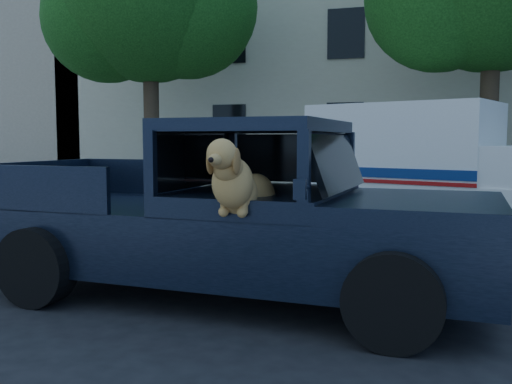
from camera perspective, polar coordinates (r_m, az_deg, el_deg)
ground at (r=6.64m, az=-17.00°, el=-10.55°), size 120.00×120.00×0.00m
far_sidewalk at (r=15.03m, az=2.75°, el=-1.29°), size 60.00×4.00×0.15m
lane_stripes at (r=9.02m, az=6.28°, el=-6.14°), size 21.60×0.14×0.01m
street_tree_left at (r=17.18m, az=-10.47°, el=18.38°), size 6.00×5.20×8.60m
building_main at (r=21.98m, az=15.33°, el=12.15°), size 26.00×6.00×9.00m
building_left at (r=28.73m, az=-24.08°, el=9.21°), size 12.00×6.00×8.00m
pickup_truck at (r=6.46m, az=-2.79°, el=-4.64°), size 5.69×3.03×1.99m
mail_truck at (r=12.81m, az=15.78°, el=2.06°), size 5.10×3.64×2.55m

